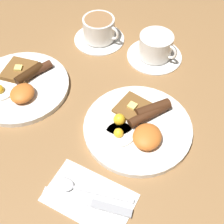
{
  "coord_description": "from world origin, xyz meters",
  "views": [
    {
      "loc": [
        -0.44,
        -0.11,
        0.63
      ],
      "look_at": [
        0.01,
        0.07,
        0.03
      ],
      "focal_mm": 50.0,
      "sensor_mm": 36.0,
      "label": 1
    }
  ],
  "objects": [
    {
      "name": "teacup_far",
      "position": [
        0.28,
        0.22,
        0.03
      ],
      "size": [
        0.16,
        0.16,
        0.08
      ],
      "color": "white",
      "rests_on": "ground_plane"
    },
    {
      "name": "ground_plane",
      "position": [
        0.0,
        0.0,
        0.0
      ],
      "size": [
        3.0,
        3.0,
        0.0
      ],
      "primitive_type": "plane",
      "color": "olive"
    },
    {
      "name": "knife",
      "position": [
        -0.22,
        0.03,
        0.01
      ],
      "size": [
        0.04,
        0.19,
        0.01
      ],
      "rotation": [
        0.0,
        0.0,
        1.68
      ],
      "color": "silver",
      "rests_on": "napkin"
    },
    {
      "name": "breakfast_plate_near",
      "position": [
        0.0,
        -0.0,
        0.01
      ],
      "size": [
        0.27,
        0.27,
        0.05
      ],
      "color": "white",
      "rests_on": "ground_plane"
    },
    {
      "name": "breakfast_plate_far",
      "position": [
        0.01,
        0.34,
        0.01
      ],
      "size": [
        0.27,
        0.27,
        0.05
      ],
      "color": "white",
      "rests_on": "ground_plane"
    },
    {
      "name": "napkin",
      "position": [
        -0.21,
        0.04,
        0.0
      ],
      "size": [
        0.13,
        0.2,
        0.01
      ],
      "primitive_type": "cube",
      "rotation": [
        0.0,
        0.0,
        -0.11
      ],
      "color": "white",
      "rests_on": "ground_plane"
    },
    {
      "name": "teacup_near",
      "position": [
        0.27,
        0.04,
        0.03
      ],
      "size": [
        0.16,
        0.16,
        0.08
      ],
      "color": "white",
      "rests_on": "ground_plane"
    },
    {
      "name": "spoon",
      "position": [
        -0.2,
        0.08,
        0.01
      ],
      "size": [
        0.05,
        0.18,
        0.01
      ],
      "rotation": [
        0.0,
        0.0,
        1.7
      ],
      "color": "silver",
      "rests_on": "napkin"
    }
  ]
}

